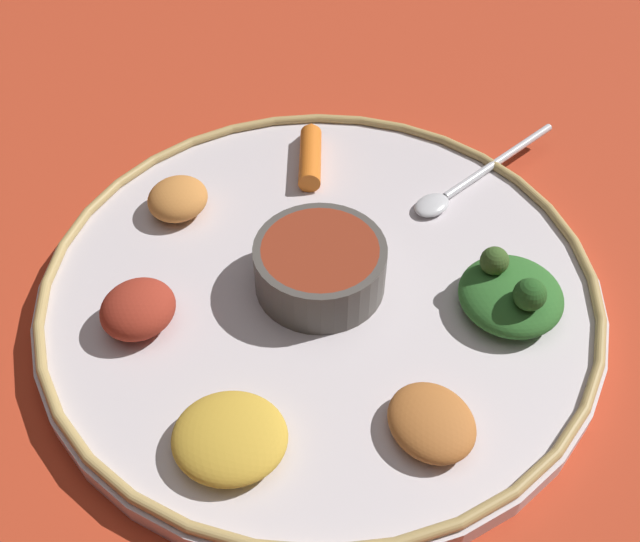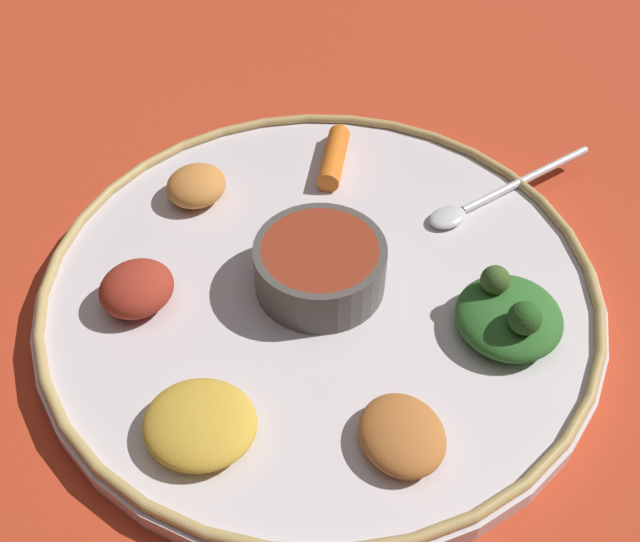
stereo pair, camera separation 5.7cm
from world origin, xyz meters
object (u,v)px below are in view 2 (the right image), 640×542
Objects in this scene: center_bowl at (320,265)px; spoon at (488,198)px; carrot_near_spoon at (335,153)px; greens_pile at (509,315)px.

center_bowl is 0.17m from spoon.
center_bowl is 0.56× the size of spoon.
center_bowl is at bearing -104.94° from spoon.
carrot_near_spoon is at bearing 126.31° from center_bowl.
carrot_near_spoon is (-0.13, -0.05, 0.01)m from spoon.
center_bowl is 1.20× the size of carrot_near_spoon.
center_bowl reaches higher than spoon.
carrot_near_spoon is at bearing -160.74° from spoon.
center_bowl is at bearing -156.52° from greens_pile.
spoon is 0.14m from greens_pile.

